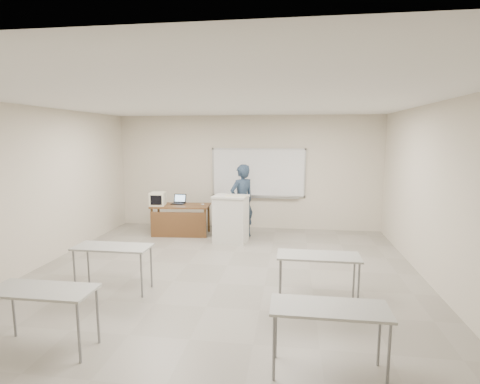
# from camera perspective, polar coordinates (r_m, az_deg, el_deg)

# --- Properties ---
(floor) EXTENTS (7.00, 8.00, 0.01)m
(floor) POSITION_cam_1_polar(r_m,az_deg,el_deg) (6.48, -3.32, -13.77)
(floor) COLOR gray
(floor) RESTS_ON ground
(whiteboard) EXTENTS (2.48, 0.10, 1.31)m
(whiteboard) POSITION_cam_1_polar(r_m,az_deg,el_deg) (9.94, 2.81, 2.85)
(whiteboard) COLOR white
(whiteboard) RESTS_ON floor
(student_desks) EXTENTS (4.40, 2.20, 0.73)m
(student_desks) POSITION_cam_1_polar(r_m,az_deg,el_deg) (5.01, -6.49, -12.34)
(student_desks) COLOR #A1A29C
(student_desks) RESTS_ON floor
(instructor_desk) EXTENTS (1.43, 0.72, 0.75)m
(instructor_desk) POSITION_cam_1_polar(r_m,az_deg,el_deg) (9.43, -9.18, -3.31)
(instructor_desk) COLOR brown
(instructor_desk) RESTS_ON floor
(podium) EXTENTS (0.78, 0.57, 1.10)m
(podium) POSITION_cam_1_polar(r_m,az_deg,el_deg) (8.70, -1.41, -4.12)
(podium) COLOR silver
(podium) RESTS_ON floor
(crt_monitor) EXTENTS (0.36, 0.41, 0.34)m
(crt_monitor) POSITION_cam_1_polar(r_m,az_deg,el_deg) (9.53, -12.42, -1.02)
(crt_monitor) COLOR beige
(crt_monitor) RESTS_ON instructor_desk
(laptop) EXTENTS (0.32, 0.30, 0.24)m
(laptop) POSITION_cam_1_polar(r_m,az_deg,el_deg) (9.66, -9.32, -1.44)
(laptop) COLOR black
(laptop) RESTS_ON instructor_desk
(mouse) EXTENTS (0.10, 0.08, 0.03)m
(mouse) POSITION_cam_1_polar(r_m,az_deg,el_deg) (9.39, -5.71, -1.90)
(mouse) COLOR #999D9F
(mouse) RESTS_ON instructor_desk
(keyboard) EXTENTS (0.51, 0.23, 0.03)m
(keyboard) POSITION_cam_1_polar(r_m,az_deg,el_deg) (8.46, -0.55, -0.61)
(keyboard) COLOR beige
(keyboard) RESTS_ON podium
(presenter) EXTENTS (0.77, 0.76, 1.79)m
(presenter) POSITION_cam_1_polar(r_m,az_deg,el_deg) (9.07, 0.29, -1.40)
(presenter) COLOR black
(presenter) RESTS_ON floor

